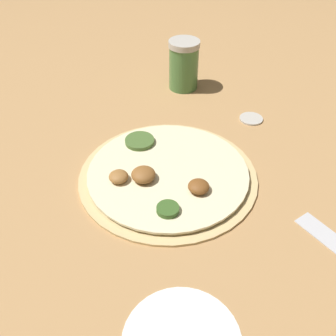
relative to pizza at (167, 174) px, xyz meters
The scene contains 4 objects.
ground_plane 0.01m from the pizza, 46.83° to the right, with size 3.00×3.00×0.00m, color tan.
pizza is the anchor object (origin of this frame).
spice_jar 0.30m from the pizza, 12.67° to the left, with size 0.06×0.06×0.10m.
loose_cap 0.23m from the pizza, 24.82° to the right, with size 0.04×0.04×0.01m.
Camera 1 is at (-0.44, -0.16, 0.42)m, focal length 42.00 mm.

